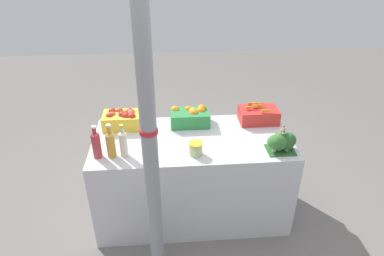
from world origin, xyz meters
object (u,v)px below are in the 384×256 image
broccoli_pile (282,141)px  juice_bottle_ruby (96,144)px  juice_bottle_amber (111,143)px  juice_bottle_cloudy (123,143)px  pickle_jar (196,149)px  apple_crate (123,119)px  sparrow_bird (283,130)px  orange_crate (190,116)px  support_pole (150,146)px  carrot_crate (259,115)px

broccoli_pile → juice_bottle_ruby: 1.45m
juice_bottle_amber → juice_bottle_cloudy: (0.10, 0.00, -0.00)m
juice_bottle_cloudy → pickle_jar: size_ratio=2.48×
apple_crate → juice_bottle_amber: (-0.05, -0.46, 0.04)m
juice_bottle_ruby → sparrow_bird: 1.44m
orange_crate → pickle_jar: 0.49m
broccoli_pile → sparrow_bird: bearing=168.7°
apple_crate → broccoli_pile: 1.38m
juice_bottle_cloudy → sparrow_bird: bearing=-1.1°
support_pole → juice_bottle_cloudy: bearing=118.1°
carrot_crate → juice_bottle_ruby: (-1.38, -0.46, 0.05)m
carrot_crate → orange_crate: bearing=179.6°
support_pole → juice_bottle_amber: support_pole is taller
support_pole → juice_bottle_amber: (-0.32, 0.42, -0.23)m
pickle_jar → carrot_crate: bearing=38.3°
broccoli_pile → juice_bottle_ruby: (-1.44, 0.03, 0.03)m
carrot_crate → broccoli_pile: carrot_crate is taller
juice_bottle_cloudy → support_pole: bearing=-61.9°
support_pole → carrot_crate: (0.95, 0.89, -0.28)m
apple_crate → sparrow_bird: bearing=-20.9°
juice_bottle_cloudy → pickle_jar: bearing=-2.5°
orange_crate → pickle_jar: orange_crate is taller
apple_crate → carrot_crate: size_ratio=1.00×
juice_bottle_cloudy → sparrow_bird: 1.23m
broccoli_pile → pickle_jar: 0.69m
support_pole → juice_bottle_ruby: bearing=135.4°
broccoli_pile → juice_bottle_amber: 1.34m
apple_crate → juice_bottle_amber: bearing=-96.0°
apple_crate → pickle_jar: apple_crate is taller
pickle_jar → orange_crate: bearing=90.7°
apple_crate → pickle_jar: 0.78m
broccoli_pile → sparrow_bird: 0.10m
orange_crate → support_pole: bearing=-109.8°
juice_bottle_ruby → juice_bottle_cloudy: (0.20, 0.00, -0.00)m
broccoli_pile → juice_bottle_cloudy: (-1.24, 0.03, 0.03)m
support_pole → apple_crate: size_ratio=6.67×
juice_bottle_amber → juice_bottle_ruby: bearing=180.0°
support_pole → apple_crate: 0.97m
juice_bottle_cloudy → juice_bottle_amber: bearing=-180.0°
juice_bottle_amber → pickle_jar: size_ratio=2.54×
carrot_crate → broccoli_pile: (0.07, -0.49, 0.02)m
broccoli_pile → juice_bottle_amber: bearing=178.9°
apple_crate → juice_bottle_ruby: size_ratio=1.26×
apple_crate → support_pole: bearing=-72.9°
broccoli_pile → juice_bottle_cloudy: juice_bottle_cloudy is taller
support_pole → juice_bottle_cloudy: 0.53m
apple_crate → sparrow_bird: size_ratio=2.63×
apple_crate → carrot_crate: 1.22m
orange_crate → juice_bottle_ruby: size_ratio=1.26×
pickle_jar → sparrow_bird: 0.69m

